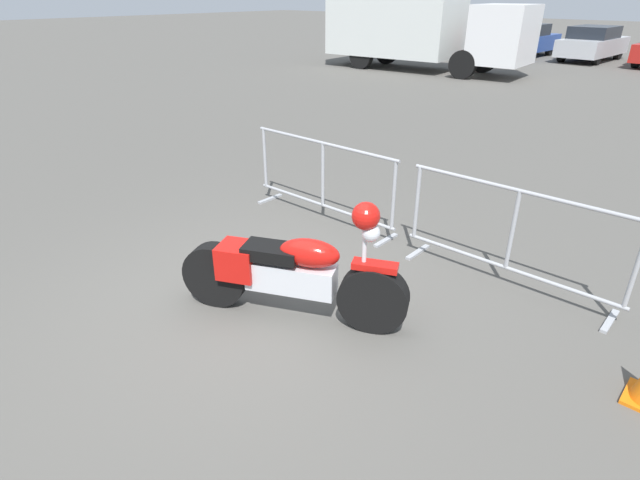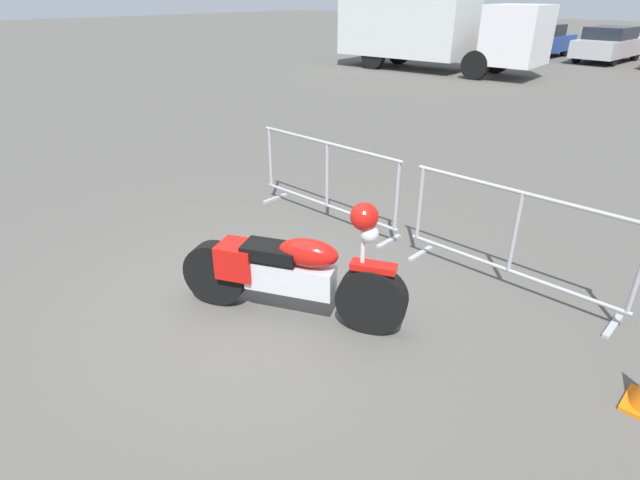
# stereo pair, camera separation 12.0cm
# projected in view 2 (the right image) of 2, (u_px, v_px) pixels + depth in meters

# --- Properties ---
(ground_plane) EXTENTS (120.00, 120.00, 0.00)m
(ground_plane) POSITION_uv_depth(u_px,v_px,m) (247.00, 307.00, 4.89)
(ground_plane) COLOR #54514C
(motorcycle) EXTENTS (2.04, 1.11, 1.23)m
(motorcycle) POSITION_uv_depth(u_px,v_px,m) (290.00, 272.00, 4.57)
(motorcycle) COLOR black
(motorcycle) RESTS_ON ground
(crowd_barrier_near) EXTENTS (2.32, 0.45, 1.07)m
(crowd_barrier_near) POSITION_uv_depth(u_px,v_px,m) (327.00, 180.00, 6.53)
(crowd_barrier_near) COLOR #9EA0A5
(crowd_barrier_near) RESTS_ON ground
(crowd_barrier_far) EXTENTS (2.32, 0.45, 1.07)m
(crowd_barrier_far) POSITION_uv_depth(u_px,v_px,m) (514.00, 239.00, 4.98)
(crowd_barrier_far) COLOR #9EA0A5
(crowd_barrier_far) RESTS_ON ground
(box_truck) EXTENTS (7.84, 2.78, 2.98)m
(box_truck) POSITION_uv_depth(u_px,v_px,m) (428.00, 25.00, 18.77)
(box_truck) COLOR silver
(box_truck) RESTS_ON ground
(parked_car_maroon) EXTENTS (1.87, 4.11, 1.37)m
(parked_car_maroon) POSITION_uv_depth(u_px,v_px,m) (484.00, 37.00, 24.90)
(parked_car_maroon) COLOR maroon
(parked_car_maroon) RESTS_ON ground
(parked_car_blue) EXTENTS (1.94, 4.28, 1.42)m
(parked_car_blue) POSITION_uv_depth(u_px,v_px,m) (539.00, 41.00, 22.93)
(parked_car_blue) COLOR #284799
(parked_car_blue) RESTS_ON ground
(parked_car_silver) EXTENTS (1.95, 4.30, 1.43)m
(parked_car_silver) POSITION_uv_depth(u_px,v_px,m) (609.00, 44.00, 21.46)
(parked_car_silver) COLOR #B7BABF
(parked_car_silver) RESTS_ON ground
(pedestrian) EXTENTS (0.47, 0.47, 1.69)m
(pedestrian) POSITION_uv_depth(u_px,v_px,m) (487.00, 48.00, 18.20)
(pedestrian) COLOR #262838
(pedestrian) RESTS_ON ground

